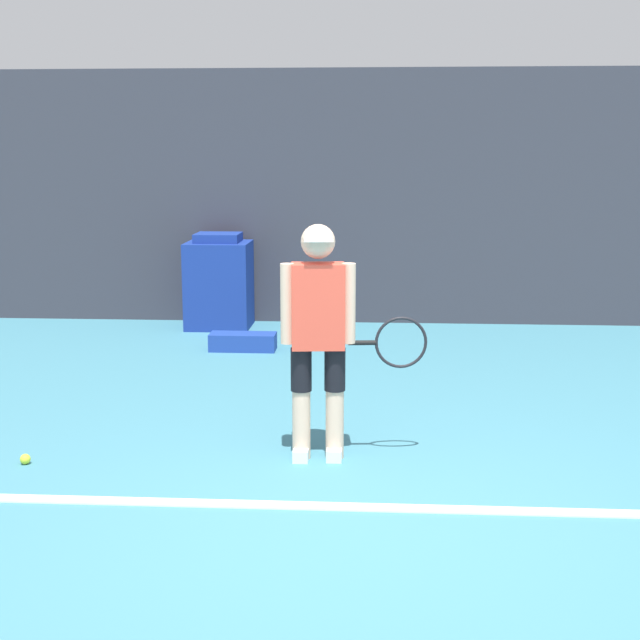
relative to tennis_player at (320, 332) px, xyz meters
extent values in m
plane|color=teal|center=(0.26, -1.14, -0.85)|extent=(24.00, 24.00, 0.00)
cube|color=#383842|center=(0.26, 4.73, 0.60)|extent=(24.00, 0.10, 2.91)
cube|color=white|center=(0.26, -0.83, -0.85)|extent=(21.60, 0.10, 0.01)
cylinder|color=beige|center=(-0.12, -0.01, -0.62)|extent=(0.12, 0.12, 0.46)
cylinder|color=black|center=(-0.12, -0.01, -0.25)|extent=(0.14, 0.14, 0.28)
cube|color=white|center=(-0.12, -0.01, -0.81)|extent=(0.10, 0.24, 0.08)
cylinder|color=beige|center=(0.09, 0.01, -0.62)|extent=(0.12, 0.12, 0.46)
cylinder|color=black|center=(0.09, 0.01, -0.25)|extent=(0.14, 0.14, 0.28)
cube|color=white|center=(0.09, 0.01, -0.81)|extent=(0.10, 0.24, 0.08)
cube|color=#E54C38|center=(-0.02, 0.00, 0.17)|extent=(0.36, 0.23, 0.55)
sphere|color=beige|center=(-0.02, 0.00, 0.58)|extent=(0.22, 0.22, 0.22)
cube|color=white|center=(-0.01, -0.10, 0.60)|extent=(0.19, 0.14, 0.02)
cylinder|color=beige|center=(-0.21, -0.02, 0.18)|extent=(0.09, 0.09, 0.52)
cylinder|color=beige|center=(0.18, 0.02, 0.18)|extent=(0.09, 0.09, 0.52)
cylinder|color=black|center=(0.27, 0.03, -0.07)|extent=(0.18, 0.05, 0.03)
torus|color=black|center=(0.52, 0.05, -0.07)|extent=(0.34, 0.05, 0.34)
sphere|color=#D1E533|center=(-1.91, -0.25, -0.82)|extent=(0.07, 0.07, 0.07)
cube|color=navy|center=(-1.43, 4.31, -0.37)|extent=(0.71, 0.64, 0.98)
cube|color=navy|center=(-1.43, 4.31, 0.17)|extent=(0.50, 0.45, 0.10)
cube|color=#1E3D99|center=(-0.99, 3.14, -0.77)|extent=(0.67, 0.27, 0.17)
camera|label=1|loc=(0.36, -5.62, 1.17)|focal=50.00mm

